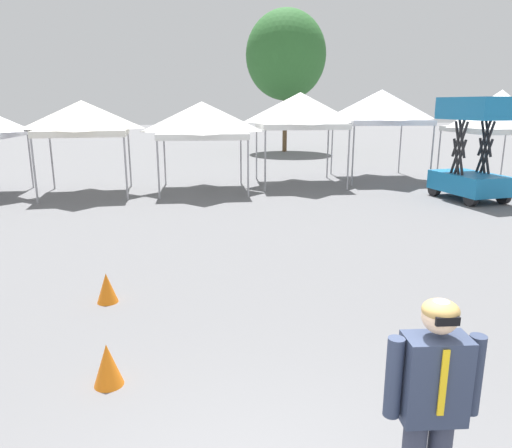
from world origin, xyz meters
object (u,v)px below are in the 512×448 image
Objects in this scene: scissor_lift at (470,168)px; canopy_tent_left_of_center at (381,107)px; canopy_tent_behind_left at (202,120)px; person_foreground at (431,404)px; tree_behind_tents_left at (286,55)px; traffic_cone_lot_center at (108,365)px; canopy_tent_far_left at (83,118)px; canopy_tent_behind_right at (300,110)px; traffic_cone_near_barrier at (107,288)px; canopy_tent_center at (500,111)px.

canopy_tent_left_of_center is at bearing 102.03° from scissor_lift.
person_foreground is at bearing -87.96° from canopy_tent_behind_left.
traffic_cone_lot_center is (-8.01, -25.32, -5.61)m from tree_behind_tents_left.
canopy_tent_left_of_center is 0.41× the size of tree_behind_tents_left.
canopy_tent_far_left is 11.15m from canopy_tent_left_of_center.
person_foreground is (-7.63, -11.06, 0.02)m from scissor_lift.
canopy_tent_behind_right is 7.01× the size of traffic_cone_lot_center.
tree_behind_tents_left is (2.46, 12.63, 3.12)m from canopy_tent_behind_right.
canopy_tent_behind_right reaches higher than traffic_cone_lot_center.
tree_behind_tents_left is 17.75× the size of traffic_cone_lot_center.
traffic_cone_near_barrier is at bearing -130.06° from canopy_tent_left_of_center.
canopy_tent_far_left is 14.95m from person_foreground.
scissor_lift reaches higher than traffic_cone_near_barrier.
tree_behind_tents_left is 25.08m from traffic_cone_near_barrier.
canopy_tent_behind_right is 0.96× the size of canopy_tent_left_of_center.
canopy_tent_far_left reaches higher than canopy_tent_behind_left.
canopy_tent_far_left is 0.88× the size of canopy_tent_left_of_center.
scissor_lift is 17.37m from tree_behind_tents_left.
person_foreground is 3.42m from traffic_cone_lot_center.
tree_behind_tents_left is 27.14m from traffic_cone_lot_center.
canopy_tent_center is 17.62m from person_foreground.
traffic_cone_lot_center is at bearing -113.62° from canopy_tent_behind_right.
canopy_tent_left_of_center is at bearing 56.01° from traffic_cone_lot_center.
canopy_tent_far_left reaches higher than traffic_cone_near_barrier.
scissor_lift reaches higher than canopy_tent_far_left.
canopy_tent_far_left is 7.59m from canopy_tent_behind_right.
tree_behind_tents_left is (5.61, 27.62, 4.82)m from person_foreground.
canopy_tent_behind_right reaches higher than traffic_cone_near_barrier.
tree_behind_tents_left is at bearing 65.41° from canopy_tent_behind_left.
scissor_lift is 13.35m from traffic_cone_lot_center.
scissor_lift is at bearing -135.52° from canopy_tent_center.
traffic_cone_near_barrier is (-2.68, 4.62, -0.80)m from person_foreground.
canopy_tent_behind_right is 13.24m from tree_behind_tents_left.
canopy_tent_behind_right is at bearing -168.20° from canopy_tent_left_of_center.
canopy_tent_behind_right is 14.07m from traffic_cone_lot_center.
canopy_tent_behind_right is at bearing 138.86° from scissor_lift.
canopy_tent_center is 7.21× the size of traffic_cone_lot_center.
canopy_tent_center reaches higher than scissor_lift.
traffic_cone_lot_center is (-2.40, 2.30, -0.79)m from person_foreground.
tree_behind_tents_left is (6.12, 13.37, 3.41)m from canopy_tent_behind_left.
traffic_cone_lot_center is at bearing -138.08° from canopy_tent_center.
canopy_tent_left_of_center is at bearing 7.79° from canopy_tent_far_left.
traffic_cone_near_barrier is (1.72, -9.58, -2.29)m from canopy_tent_far_left.
canopy_tent_far_left is at bearing -179.33° from canopy_tent_behind_left.
canopy_tent_behind_left is 0.92× the size of canopy_tent_center.
canopy_tent_left_of_center is 16.39m from traffic_cone_lot_center.
canopy_tent_center reaches higher than canopy_tent_behind_right.
traffic_cone_near_barrier is (-8.29, -23.00, -5.62)m from tree_behind_tents_left.
person_foreground is (-10.60, -13.98, -1.66)m from canopy_tent_center.
scissor_lift is at bearing -83.02° from tree_behind_tents_left.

